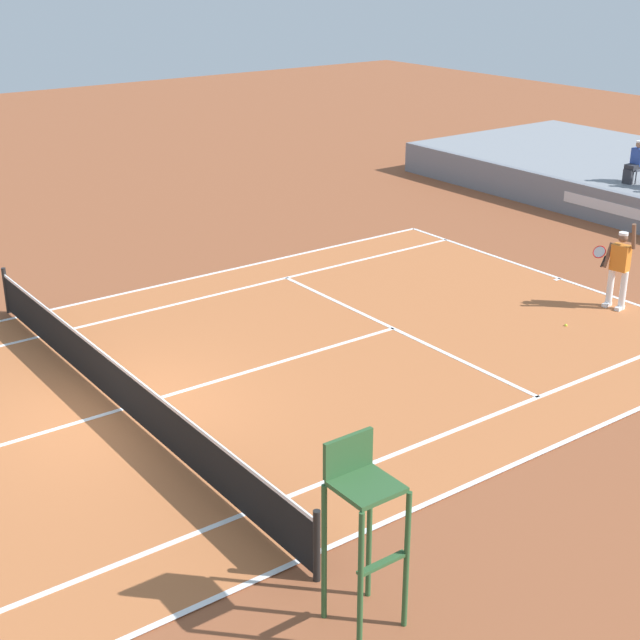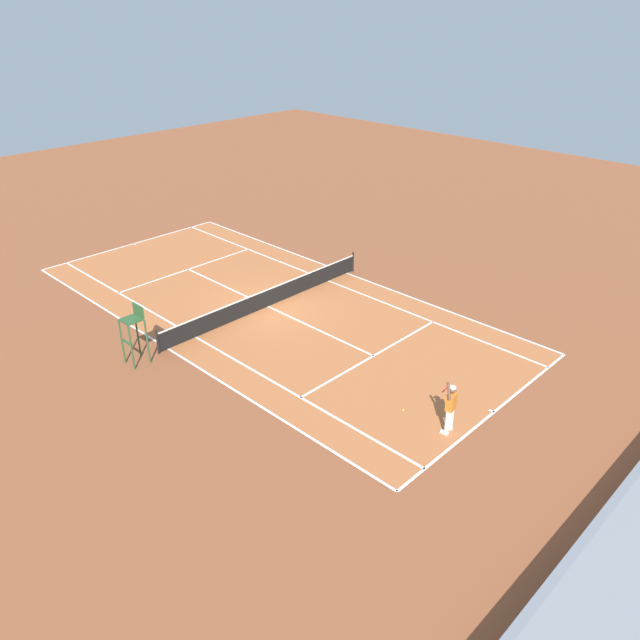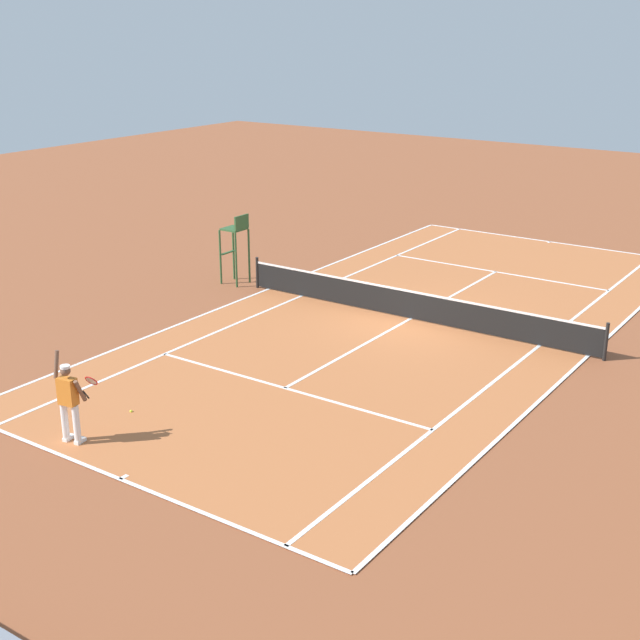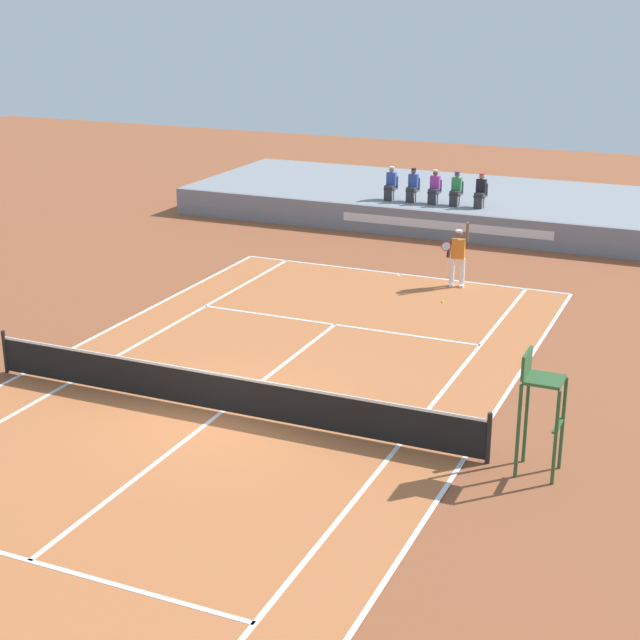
# 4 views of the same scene
# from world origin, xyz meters

# --- Properties ---
(ground_plane) EXTENTS (80.00, 80.00, 0.00)m
(ground_plane) POSITION_xyz_m (0.00, 0.00, 0.00)
(ground_plane) COLOR brown
(court) EXTENTS (11.08, 23.88, 0.03)m
(court) POSITION_xyz_m (0.00, 0.00, 0.01)
(court) COLOR #B76638
(court) RESTS_ON ground
(net) EXTENTS (11.98, 0.10, 1.07)m
(net) POSITION_xyz_m (0.00, 0.00, 0.52)
(net) COLOR black
(net) RESTS_ON ground
(tennis_player) EXTENTS (0.75, 0.71, 2.08)m
(tennis_player) POSITION_xyz_m (2.04, 11.33, 0.99)
(tennis_player) COLOR white
(tennis_player) RESTS_ON ground
(tennis_ball) EXTENTS (0.07, 0.07, 0.07)m
(tennis_ball) POSITION_xyz_m (2.13, 9.54, 0.03)
(tennis_ball) COLOR #D1E533
(tennis_ball) RESTS_ON ground
(umpire_chair) EXTENTS (0.77, 0.77, 2.44)m
(umpire_chair) POSITION_xyz_m (6.85, 0.00, 1.56)
(umpire_chair) COLOR #2D562D
(umpire_chair) RESTS_ON ground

